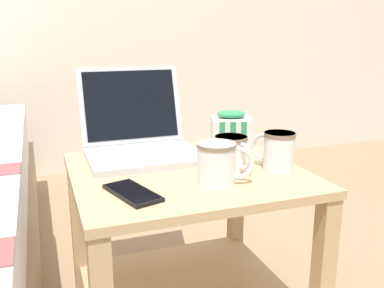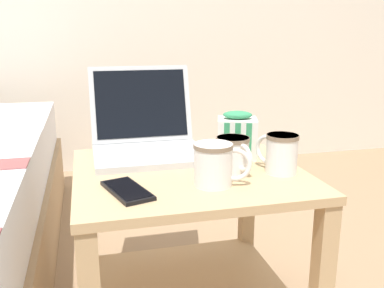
{
  "view_description": "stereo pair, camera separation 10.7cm",
  "coord_description": "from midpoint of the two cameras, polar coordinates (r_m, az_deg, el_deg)",
  "views": [
    {
      "loc": [
        -0.36,
        -1.01,
        0.84
      ],
      "look_at": [
        0.0,
        -0.04,
        0.57
      ],
      "focal_mm": 40.0,
      "sensor_mm": 36.0,
      "label": 1
    },
    {
      "loc": [
        -0.25,
        -1.04,
        0.84
      ],
      "look_at": [
        0.0,
        -0.04,
        0.57
      ],
      "focal_mm": 40.0,
      "sensor_mm": 36.0,
      "label": 2
    }
  ],
  "objects": [
    {
      "name": "cell_phone",
      "position": [
        0.97,
        -11.11,
        -6.44
      ],
      "size": [
        0.11,
        0.17,
        0.01
      ],
      "color": "black",
      "rests_on": "bedside_table"
    },
    {
      "name": "bedside_table",
      "position": [
        1.19,
        -3.3,
        -11.4
      ],
      "size": [
        0.59,
        0.55,
        0.49
      ],
      "color": "tan",
      "rests_on": "ground_plane"
    },
    {
      "name": "mug_front_right",
      "position": [
        1.0,
        0.4,
        -2.42
      ],
      "size": [
        0.13,
        0.09,
        0.1
      ],
      "color": "white",
      "rests_on": "bedside_table"
    },
    {
      "name": "snack_bag",
      "position": [
        1.24,
        2.73,
        1.16
      ],
      "size": [
        0.13,
        0.12,
        0.14
      ],
      "color": "white",
      "rests_on": "bedside_table"
    },
    {
      "name": "laptop",
      "position": [
        1.27,
        -9.41,
        0.71
      ],
      "size": [
        0.31,
        0.32,
        0.25
      ],
      "color": "#B7BABC",
      "rests_on": "bedside_table"
    },
    {
      "name": "mug_mid_center",
      "position": [
        1.12,
        8.72,
        -0.72
      ],
      "size": [
        0.09,
        0.12,
        0.1
      ],
      "color": "white",
      "rests_on": "bedside_table"
    },
    {
      "name": "mug_front_left",
      "position": [
        1.11,
        2.58,
        -1.01
      ],
      "size": [
        0.09,
        0.12,
        0.09
      ],
      "color": "white",
      "rests_on": "bedside_table"
    }
  ]
}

